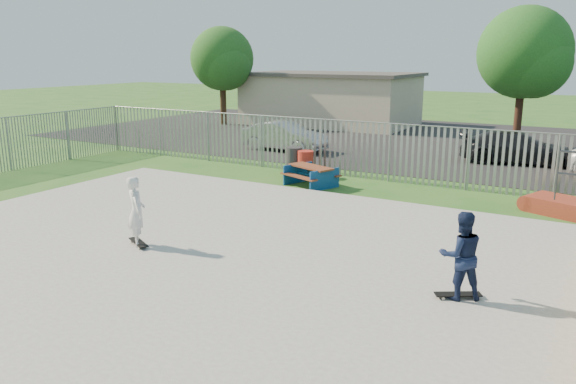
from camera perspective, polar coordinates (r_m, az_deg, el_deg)
The scene contains 17 objects.
ground at distance 12.51m, azimuth -8.80°, elevation -6.22°, with size 120.00×120.00×0.00m, color #285D20.
concrete_slab at distance 12.49m, azimuth -8.82°, elevation -5.89°, with size 15.00×12.00×0.15m, color gray.
fence at distance 15.49m, azimuth 4.66°, elevation 1.62°, with size 26.04×16.02×2.00m.
picnic_table at distance 18.62m, azimuth 2.34°, elevation 1.65°, with size 1.97×1.81×0.68m.
funbox at distance 16.94m, azimuth 26.94°, elevation -1.51°, with size 2.43×1.79×0.44m.
trash_bin_red at distance 20.06m, azimuth 1.80°, elevation 2.88°, with size 0.56×0.56×0.93m, color #B2271B.
trash_bin_grey at distance 20.48m, azimuth 0.63°, elevation 3.20°, with size 0.59×0.59×0.99m, color #2B2A2D.
parking_lot at distance 29.39m, azimuth 15.05°, elevation 4.98°, with size 40.00×18.00×0.02m, color black.
car_silver at distance 25.51m, azimuth -0.39°, elevation 5.69°, with size 1.38×3.96×1.30m, color #AAA9AE.
car_dark at distance 24.29m, azimuth 22.19°, elevation 4.22°, with size 1.77×4.35×1.26m, color black.
building at distance 35.74m, azimuth 4.35°, elevation 9.46°, with size 10.40×6.40×3.20m.
tree_left at distance 35.59m, azimuth -6.72°, elevation 13.28°, with size 3.88×3.88×5.98m.
tree_mid at distance 28.52m, azimuth 22.87°, elevation 12.90°, with size 4.19×4.19×6.46m.
skateboard_a at distance 10.29m, azimuth 16.88°, elevation -10.03°, with size 0.79×0.59×0.08m.
skateboard_b at distance 12.88m, azimuth -14.94°, elevation -5.06°, with size 0.80×0.55×0.08m.
skater_navy at distance 10.03m, azimuth 17.17°, elevation -6.17°, with size 0.75×0.59×1.55m, color #141E3F.
skater_white at distance 12.67m, azimuth -15.14°, elevation -1.90°, with size 0.57×0.37×1.55m, color silver.
Camera 1 is at (7.46, -9.11, 4.23)m, focal length 35.00 mm.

